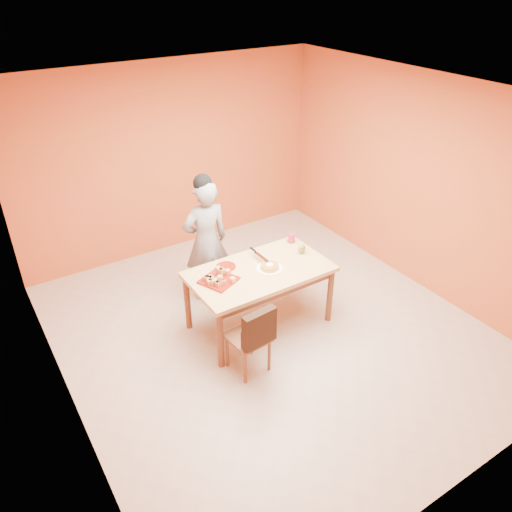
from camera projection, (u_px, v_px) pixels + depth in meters
floor at (270, 331)px, 5.88m from camera, size 5.00×5.00×0.00m
ceiling at (274, 97)px, 4.50m from camera, size 5.00×5.00×0.00m
wall_back at (172, 160)px, 6.99m from camera, size 4.50×0.00×4.50m
wall_left at (48, 298)px, 4.14m from camera, size 0.00×5.00×5.00m
wall_right at (420, 184)px, 6.23m from camera, size 0.00×5.00×5.00m
dining_table at (259, 277)px, 5.66m from camera, size 1.60×0.90×0.76m
dining_chair at (249, 336)px, 5.11m from camera, size 0.42×0.49×0.85m
pastry_pile at (218, 276)px, 5.39m from camera, size 0.31×0.31×0.10m
person at (206, 241)px, 6.11m from camera, size 0.60×0.42×1.59m
pastry_platter at (219, 280)px, 5.42m from camera, size 0.45×0.45×0.02m
red_dinner_plate at (226, 267)px, 5.66m from camera, size 0.25×0.25×0.01m
white_cake_plate at (269, 269)px, 5.63m from camera, size 0.33×0.33×0.01m
sponge_cake at (270, 266)px, 5.61m from camera, size 0.22×0.22×0.05m
cake_server at (262, 257)px, 5.73m from camera, size 0.05×0.26×0.01m
egg_ornament at (302, 249)px, 5.90m from camera, size 0.11×0.10×0.12m
magenta_glass at (291, 238)px, 6.14m from camera, size 0.10×0.10×0.11m
checker_tin at (291, 241)px, 6.16m from camera, size 0.10×0.10×0.03m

